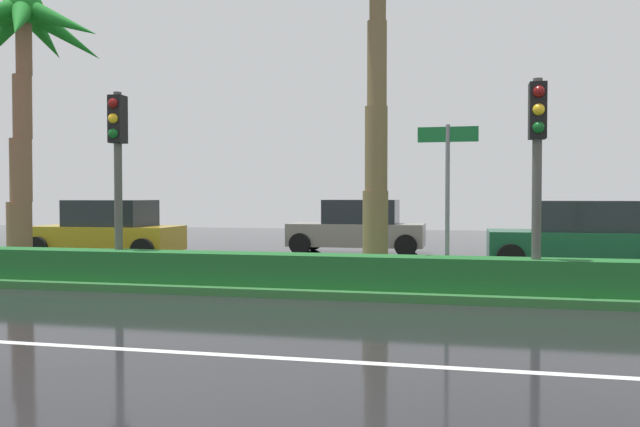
{
  "coord_description": "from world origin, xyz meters",
  "views": [
    {
      "loc": [
        2.08,
        -4.83,
        1.83
      ],
      "look_at": [
        -1.13,
        9.61,
        1.43
      ],
      "focal_mm": 35.55,
      "sensor_mm": 36.0,
      "label": 1
    }
  ],
  "objects_px": {
    "traffic_signal_median_right": "(537,146)",
    "car_in_traffic_leading": "(108,230)",
    "traffic_signal_median_left": "(117,150)",
    "palm_tree_mid_left": "(22,53)",
    "car_in_traffic_third": "(579,237)",
    "street_name_sign": "(448,183)",
    "car_in_traffic_second": "(358,228)"
  },
  "relations": [
    {
      "from": "car_in_traffic_second",
      "to": "car_in_traffic_third",
      "type": "relative_size",
      "value": 1.0
    },
    {
      "from": "palm_tree_mid_left",
      "to": "traffic_signal_median_left",
      "type": "bearing_deg",
      "value": -27.7
    },
    {
      "from": "traffic_signal_median_left",
      "to": "car_in_traffic_second",
      "type": "height_order",
      "value": "traffic_signal_median_left"
    },
    {
      "from": "palm_tree_mid_left",
      "to": "traffic_signal_median_right",
      "type": "relative_size",
      "value": 1.82
    },
    {
      "from": "traffic_signal_median_right",
      "to": "car_in_traffic_third",
      "type": "bearing_deg",
      "value": 73.48
    },
    {
      "from": "car_in_traffic_leading",
      "to": "car_in_traffic_second",
      "type": "height_order",
      "value": "same"
    },
    {
      "from": "street_name_sign",
      "to": "car_in_traffic_second",
      "type": "height_order",
      "value": "street_name_sign"
    },
    {
      "from": "traffic_signal_median_right",
      "to": "car_in_traffic_second",
      "type": "bearing_deg",
      "value": 117.18
    },
    {
      "from": "palm_tree_mid_left",
      "to": "street_name_sign",
      "type": "relative_size",
      "value": 2.24
    },
    {
      "from": "palm_tree_mid_left",
      "to": "car_in_traffic_third",
      "type": "height_order",
      "value": "palm_tree_mid_left"
    },
    {
      "from": "street_name_sign",
      "to": "traffic_signal_median_right",
      "type": "bearing_deg",
      "value": -20.14
    },
    {
      "from": "palm_tree_mid_left",
      "to": "car_in_traffic_third",
      "type": "bearing_deg",
      "value": 13.8
    },
    {
      "from": "palm_tree_mid_left",
      "to": "traffic_signal_median_left",
      "type": "xyz_separation_m",
      "value": [
        3.64,
        -1.91,
        -2.56
      ]
    },
    {
      "from": "traffic_signal_median_right",
      "to": "car_in_traffic_leading",
      "type": "xyz_separation_m",
      "value": [
        -11.4,
        5.42,
        -1.86
      ]
    },
    {
      "from": "palm_tree_mid_left",
      "to": "street_name_sign",
      "type": "xyz_separation_m",
      "value": [
        10.19,
        -1.63,
        -3.24
      ]
    },
    {
      "from": "car_in_traffic_leading",
      "to": "car_in_traffic_second",
      "type": "distance_m",
      "value": 7.66
    },
    {
      "from": "car_in_traffic_third",
      "to": "car_in_traffic_second",
      "type": "bearing_deg",
      "value": -28.28
    },
    {
      "from": "traffic_signal_median_left",
      "to": "car_in_traffic_second",
      "type": "bearing_deg",
      "value": 67.15
    },
    {
      "from": "traffic_signal_median_left",
      "to": "car_in_traffic_leading",
      "type": "height_order",
      "value": "traffic_signal_median_left"
    },
    {
      "from": "street_name_sign",
      "to": "car_in_traffic_third",
      "type": "height_order",
      "value": "street_name_sign"
    },
    {
      "from": "car_in_traffic_second",
      "to": "street_name_sign",
      "type": "bearing_deg",
      "value": 110.0
    },
    {
      "from": "traffic_signal_median_right",
      "to": "car_in_traffic_leading",
      "type": "height_order",
      "value": "traffic_signal_median_right"
    },
    {
      "from": "car_in_traffic_third",
      "to": "traffic_signal_median_right",
      "type": "bearing_deg",
      "value": 73.48
    },
    {
      "from": "traffic_signal_median_left",
      "to": "car_in_traffic_second",
      "type": "distance_m",
      "value": 9.39
    },
    {
      "from": "car_in_traffic_leading",
      "to": "car_in_traffic_third",
      "type": "bearing_deg",
      "value": -179.86
    },
    {
      "from": "palm_tree_mid_left",
      "to": "traffic_signal_median_right",
      "type": "xyz_separation_m",
      "value": [
        11.7,
        -2.18,
        -2.62
      ]
    },
    {
      "from": "traffic_signal_median_left",
      "to": "car_in_traffic_third",
      "type": "bearing_deg",
      "value": 28.19
    },
    {
      "from": "traffic_signal_median_right",
      "to": "car_in_traffic_second",
      "type": "distance_m",
      "value": 10.0
    },
    {
      "from": "car_in_traffic_leading",
      "to": "traffic_signal_median_left",
      "type": "bearing_deg",
      "value": 122.95
    },
    {
      "from": "traffic_signal_median_left",
      "to": "traffic_signal_median_right",
      "type": "bearing_deg",
      "value": -1.92
    },
    {
      "from": "traffic_signal_median_left",
      "to": "car_in_traffic_third",
      "type": "relative_size",
      "value": 0.88
    },
    {
      "from": "traffic_signal_median_right",
      "to": "car_in_traffic_leading",
      "type": "bearing_deg",
      "value": 154.55
    }
  ]
}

